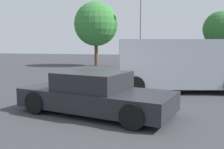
{
  "coord_description": "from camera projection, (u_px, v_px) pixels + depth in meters",
  "views": [
    {
      "loc": [
        1.76,
        -7.05,
        2.01
      ],
      "look_at": [
        -0.38,
        1.91,
        0.9
      ],
      "focal_mm": 41.13,
      "sensor_mm": 36.0,
      "label": 1
    }
  ],
  "objects": [
    {
      "name": "ground_plane",
      "position": [
        109.0,
        113.0,
        7.45
      ],
      "size": [
        80.0,
        80.0,
        0.0
      ],
      "primitive_type": "plane",
      "color": "#38383D"
    },
    {
      "name": "sedan_foreground",
      "position": [
        95.0,
        94.0,
        7.4
      ],
      "size": [
        4.74,
        2.83,
        1.2
      ],
      "rotation": [
        0.0,
        0.0,
        -0.25
      ],
      "color": "#232328",
      "rests_on": "ground_plane"
    },
    {
      "name": "van_white",
      "position": [
        178.0,
        63.0,
        10.86
      ],
      "size": [
        5.33,
        3.17,
        2.18
      ],
      "rotation": [
        0.0,
        0.0,
        3.36
      ],
      "color": "#B2B7C1",
      "rests_on": "ground_plane"
    },
    {
      "name": "light_post_mid",
      "position": [
        141.0,
        15.0,
        21.77
      ],
      "size": [
        0.44,
        0.44,
        6.62
      ],
      "color": "gray",
      "rests_on": "ground_plane"
    },
    {
      "name": "tree_back_left",
      "position": [
        96.0,
        24.0,
        22.94
      ],
      "size": [
        3.93,
        3.93,
        5.73
      ],
      "color": "brown",
      "rests_on": "ground_plane"
    },
    {
      "name": "tree_back_center",
      "position": [
        221.0,
        29.0,
        28.9
      ],
      "size": [
        4.0,
        4.0,
        5.68
      ],
      "color": "brown",
      "rests_on": "ground_plane"
    }
  ]
}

